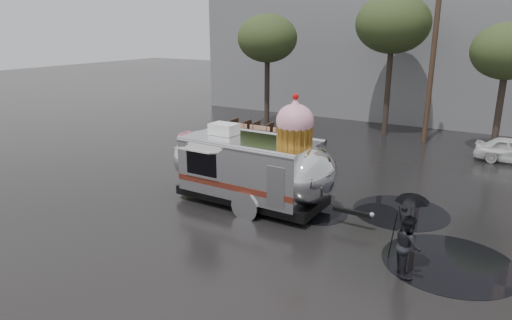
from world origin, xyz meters
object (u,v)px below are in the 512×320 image
Objects in this scene: tripod at (402,229)px; airstream_trailer at (253,165)px; person_left at (190,166)px; person_right at (408,245)px.

airstream_trailer is at bearing -172.43° from tripod.
airstream_trailer reaches higher than person_left.
tripod is at bearing -12.93° from airstream_trailer.
person_right is (9.04, -2.44, -0.06)m from person_left.
person_right is at bearing -44.17° from tripod.
person_right is at bearing -54.72° from person_left.
person_left is (-3.14, 0.31, -0.62)m from airstream_trailer.
airstream_trailer is 5.79m from tripod.
person_left is at bearing 46.84° from person_right.
person_right is 1.05× the size of tripod.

